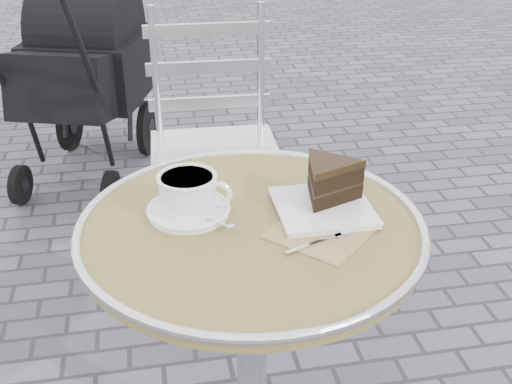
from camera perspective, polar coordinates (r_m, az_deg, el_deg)
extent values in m
cylinder|color=silver|center=(1.54, -0.39, -14.60)|extent=(0.07, 0.07, 0.67)
cylinder|color=tan|center=(1.32, -0.44, -3.43)|extent=(0.70, 0.70, 0.03)
torus|color=silver|center=(1.31, -0.44, -2.88)|extent=(0.72, 0.72, 0.02)
cylinder|color=white|center=(1.35, -6.00, -1.71)|extent=(0.17, 0.17, 0.01)
cylinder|color=white|center=(1.33, -6.09, -0.09)|extent=(0.14, 0.14, 0.07)
torus|color=white|center=(1.32, -3.36, -0.19)|extent=(0.06, 0.03, 0.06)
cylinder|color=beige|center=(1.32, -6.16, 1.22)|extent=(0.11, 0.11, 0.01)
cube|color=#9A7B54|center=(1.29, 5.78, -3.53)|extent=(0.25, 0.25, 0.00)
cube|color=white|center=(1.36, 5.97, -1.43)|extent=(0.19, 0.19, 0.01)
cylinder|color=silver|center=(2.13, -7.90, -5.23)|extent=(0.03, 0.03, 0.48)
cylinder|color=silver|center=(2.16, 1.87, -4.50)|extent=(0.03, 0.03, 0.48)
cylinder|color=silver|center=(2.45, -8.10, -0.52)|extent=(0.03, 0.03, 0.48)
cylinder|color=silver|center=(2.47, 0.41, 0.07)|extent=(0.03, 0.03, 0.48)
cube|color=silver|center=(2.17, -3.62, 3.35)|extent=(0.45, 0.45, 0.02)
cube|color=black|center=(3.05, -15.48, 9.42)|extent=(0.60, 0.75, 0.40)
cylinder|color=black|center=(3.03, -20.20, 0.60)|extent=(0.09, 0.18, 0.18)
cylinder|color=black|center=(2.87, -12.77, 0.13)|extent=(0.09, 0.18, 0.18)
cylinder|color=black|center=(3.49, -16.21, 5.83)|extent=(0.12, 0.27, 0.28)
cylinder|color=black|center=(3.36, -9.63, 5.64)|extent=(0.12, 0.27, 0.28)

